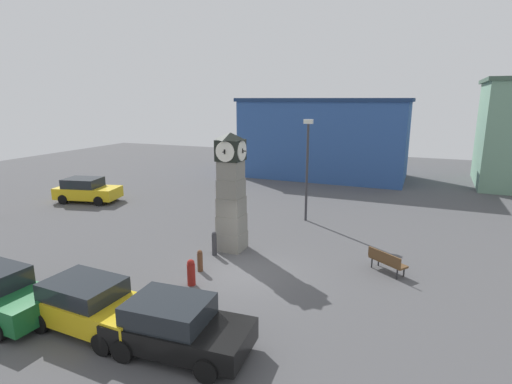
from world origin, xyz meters
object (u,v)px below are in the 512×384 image
at_px(bollard_mid_row, 200,260).
at_px(street_lamp_far_side, 307,163).
at_px(bollard_near_tower, 214,243).
at_px(car_by_building, 176,326).
at_px(clock_tower, 231,194).
at_px(car_far_lot, 87,190).
at_px(bollard_far_row, 191,272).
at_px(car_near_tower, 90,304).
at_px(bench, 387,260).

xyz_separation_m(bollard_mid_row, street_lamp_far_side, (2.14, 8.38, 2.90)).
height_order(bollard_near_tower, car_by_building, car_by_building).
xyz_separation_m(bollard_near_tower, bollard_mid_row, (0.26, -1.73, -0.10)).
relative_size(clock_tower, car_far_lot, 1.21).
bearing_deg(clock_tower, bollard_near_tower, -113.00).
relative_size(car_by_building, street_lamp_far_side, 0.70).
bearing_deg(street_lamp_far_side, bollard_mid_row, -104.30).
relative_size(bollard_far_row, car_near_tower, 0.25).
bearing_deg(street_lamp_far_side, car_far_lot, -174.54).
xyz_separation_m(bollard_near_tower, car_far_lot, (-12.50, 5.22, 0.26)).
bearing_deg(car_near_tower, bollard_near_tower, 83.48).
xyz_separation_m(bollard_mid_row, car_far_lot, (-12.76, 6.95, 0.36)).
distance_m(clock_tower, bollard_near_tower, 2.34).
bearing_deg(bollard_near_tower, bollard_far_row, -78.79).
bearing_deg(car_near_tower, car_far_lot, 134.90).
distance_m(clock_tower, bollard_mid_row, 3.47).
relative_size(bench, street_lamp_far_side, 0.28).
xyz_separation_m(clock_tower, car_by_building, (1.92, -7.55, -1.89)).
height_order(car_by_building, street_lamp_far_side, street_lamp_far_side).
bearing_deg(bollard_near_tower, car_far_lot, 157.32).
distance_m(car_near_tower, car_far_lot, 16.65).
height_order(bollard_mid_row, bench, bollard_mid_row).
height_order(bollard_far_row, bench, bollard_far_row).
xyz_separation_m(bollard_mid_row, bench, (7.01, 2.68, 0.07)).
distance_m(bollard_mid_row, bench, 7.51).
distance_m(bollard_near_tower, bench, 7.34).
xyz_separation_m(clock_tower, bench, (6.87, -0.01, -2.13)).
relative_size(bollard_mid_row, car_by_building, 0.22).
relative_size(bollard_mid_row, bollard_far_row, 0.88).
distance_m(car_by_building, street_lamp_far_side, 13.48).
relative_size(bollard_mid_row, street_lamp_far_side, 0.16).
bearing_deg(car_near_tower, bollard_far_row, 69.80).
bearing_deg(bench, street_lamp_far_side, 130.56).
xyz_separation_m(car_by_building, car_far_lot, (-14.83, 11.81, 0.05)).
xyz_separation_m(bollard_mid_row, bollard_far_row, (0.32, -1.21, 0.06)).
height_order(bollard_mid_row, car_by_building, car_by_building).
bearing_deg(street_lamp_far_side, clock_tower, -109.30).
distance_m(bollard_far_row, car_near_tower, 3.87).
bearing_deg(street_lamp_far_side, car_by_building, -90.31).
relative_size(car_by_building, car_far_lot, 0.91).
relative_size(car_far_lot, bench, 2.78).
bearing_deg(car_far_lot, bollard_near_tower, -22.68).
height_order(clock_tower, bollard_far_row, clock_tower).
bearing_deg(car_far_lot, clock_tower, -18.28).
height_order(clock_tower, bench, clock_tower).
relative_size(clock_tower, bollard_mid_row, 5.97).
height_order(clock_tower, car_near_tower, clock_tower).
bearing_deg(bollard_mid_row, bollard_far_row, -75.23).
bearing_deg(bollard_mid_row, street_lamp_far_side, 75.70).
height_order(bollard_near_tower, bench, bollard_near_tower).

